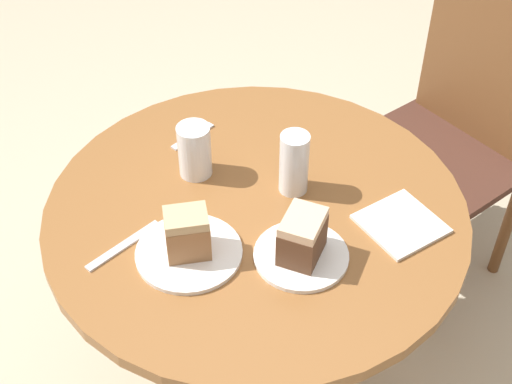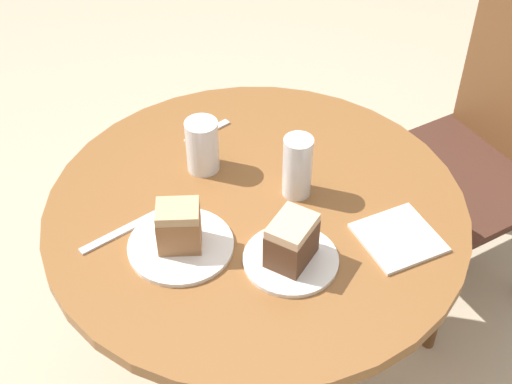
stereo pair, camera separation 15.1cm
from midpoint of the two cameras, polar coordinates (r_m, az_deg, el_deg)
table at (r=1.66m, az=-2.61°, el=-5.53°), size 0.92×0.92×0.75m
chair at (r=2.20m, az=13.15°, el=4.19°), size 0.53×0.49×0.93m
plate_near at (r=1.45m, az=-8.42°, el=-4.94°), size 0.22×0.22×0.01m
plate_far at (r=1.43m, az=0.60°, el=-5.26°), size 0.19×0.19×0.01m
cake_slice_near at (r=1.41m, az=-8.64°, el=-3.41°), size 0.11×0.11×0.10m
cake_slice_far at (r=1.39m, az=0.62°, el=-3.74°), size 0.10×0.12×0.10m
glass_lemonade at (r=1.60m, az=-7.63°, el=2.96°), size 0.07×0.07×0.13m
glass_water at (r=1.54m, az=0.24°, el=1.95°), size 0.06×0.06×0.15m
napkin_stack at (r=1.51m, az=8.72°, el=-2.67°), size 0.18×0.18×0.01m
fork at (r=1.49m, az=-13.42°, el=-4.32°), size 0.02×0.18×0.00m
spoon at (r=1.73m, az=-7.58°, el=4.35°), size 0.02×0.13×0.00m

